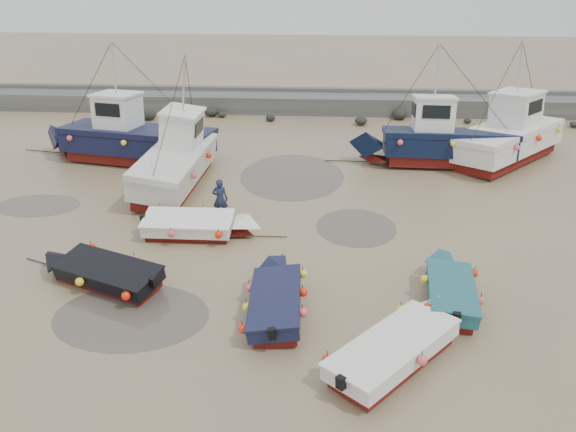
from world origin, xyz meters
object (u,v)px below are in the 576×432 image
dinghy_2 (449,286)px  cabin_boat_3 (512,136)px  cabin_boat_0 (127,138)px  cabin_boat_1 (176,157)px  dinghy_5 (198,223)px  dinghy_1 (278,296)px  dinghy_4 (102,269)px  person (221,218)px  cabin_boat_2 (437,141)px  dinghy_3 (402,344)px

dinghy_2 → cabin_boat_3: bearing=73.8°
cabin_boat_0 → cabin_boat_1: size_ratio=1.12×
dinghy_5 → cabin_boat_0: size_ratio=0.52×
dinghy_2 → cabin_boat_0: bearing=146.5°
dinghy_1 → dinghy_2: 5.67m
cabin_boat_1 → cabin_boat_3: bearing=18.4°
dinghy_4 → person: 6.28m
dinghy_5 → cabin_boat_2: cabin_boat_2 is taller
cabin_boat_2 → person: 12.73m
dinghy_2 → person: dinghy_2 is taller
dinghy_4 → dinghy_2: bearing=-69.8°
dinghy_4 → dinghy_1: bearing=-79.5°
dinghy_2 → cabin_boat_0: size_ratio=0.48×
dinghy_2 → dinghy_3: (-1.94, -3.09, -0.02)m
dinghy_4 → cabin_boat_0: (-2.96, 12.26, 0.76)m
cabin_boat_3 → dinghy_4: bearing=-97.2°
dinghy_1 → dinghy_3: bearing=-32.8°
dinghy_1 → dinghy_5: bearing=124.4°
cabin_boat_2 → person: bearing=126.5°
dinghy_4 → cabin_boat_0: 12.64m
dinghy_2 → dinghy_3: 3.65m
dinghy_4 → cabin_boat_2: cabin_boat_2 is taller
dinghy_1 → cabin_boat_2: 15.72m
dinghy_5 → cabin_boat_1: bearing=-158.6°
dinghy_5 → cabin_boat_1: cabin_boat_1 is taller
cabin_boat_3 → person: bearing=-104.8°
cabin_boat_2 → cabin_boat_3: (4.27, 1.22, -0.02)m
cabin_boat_2 → person: size_ratio=5.45×
cabin_boat_3 → cabin_boat_2: bearing=-118.8°
dinghy_2 → dinghy_3: size_ratio=1.01×
dinghy_3 → cabin_boat_3: cabin_boat_3 is taller
dinghy_4 → dinghy_5: bearing=-13.0°
cabin_boat_1 → cabin_boat_3: 18.07m
cabin_boat_0 → person: (6.23, -6.92, -1.30)m
dinghy_1 → person: dinghy_1 is taller
dinghy_5 → cabin_boat_0: (-5.57, 8.56, 0.75)m
dinghy_3 → cabin_boat_1: cabin_boat_1 is taller
cabin_boat_0 → cabin_boat_2: size_ratio=1.14×
dinghy_1 → dinghy_2: size_ratio=1.07×
dinghy_1 → dinghy_5: (-3.64, 4.99, -0.00)m
dinghy_5 → cabin_boat_1: 5.98m
dinghy_3 → cabin_boat_3: (8.04, 17.26, 0.79)m
dinghy_4 → cabin_boat_0: size_ratio=0.52×
dinghy_3 → cabin_boat_3: 19.05m
person → dinghy_1: bearing=115.3°
dinghy_5 → cabin_boat_2: (11.08, 8.85, 0.80)m
person → dinghy_5: bearing=68.9°
dinghy_3 → cabin_boat_1: (-9.46, 12.72, 0.80)m
cabin_boat_2 → dinghy_1: bearing=153.5°
dinghy_3 → cabin_boat_3: size_ratio=0.64×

